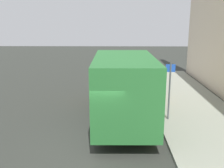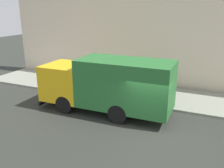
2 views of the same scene
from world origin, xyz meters
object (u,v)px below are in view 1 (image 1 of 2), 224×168
at_px(large_utility_truck, 123,85).
at_px(traffic_cone_orange, 153,90).
at_px(street_sign_post, 170,87).
at_px(pedestrian_walking, 162,90).

xyz_separation_m(large_utility_truck, traffic_cone_orange, (2.05, 4.03, -1.34)).
relative_size(large_utility_truck, street_sign_post, 2.90).
distance_m(large_utility_truck, traffic_cone_orange, 4.72).
bearing_deg(traffic_cone_orange, large_utility_truck, -116.97).
distance_m(large_utility_truck, street_sign_post, 2.19).
height_order(large_utility_truck, street_sign_post, large_utility_truck).
relative_size(pedestrian_walking, traffic_cone_orange, 2.61).
height_order(pedestrian_walking, traffic_cone_orange, pedestrian_walking).
bearing_deg(pedestrian_walking, large_utility_truck, 41.85).
distance_m(pedestrian_walking, street_sign_post, 2.18).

